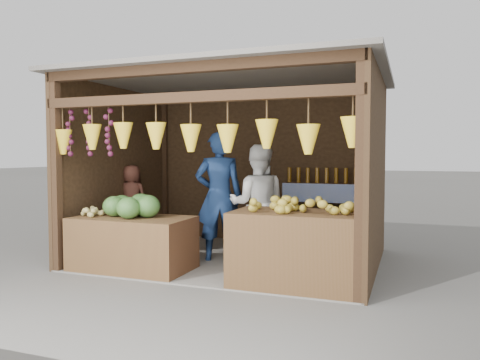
% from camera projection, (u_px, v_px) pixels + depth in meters
% --- Properties ---
extents(ground, '(80.00, 80.00, 0.00)m').
position_uv_depth(ground, '(234.00, 259.00, 6.86)').
color(ground, '#514F49').
rests_on(ground, ground).
extents(stall_structure, '(4.30, 3.30, 2.66)m').
position_uv_depth(stall_structure, '(231.00, 146.00, 6.74)').
color(stall_structure, slate).
rests_on(stall_structure, ground).
extents(back_shelf, '(1.25, 0.32, 1.32)m').
position_uv_depth(back_shelf, '(322.00, 195.00, 7.65)').
color(back_shelf, '#382314').
rests_on(back_shelf, ground).
extents(counter_left, '(1.55, 0.85, 0.71)m').
position_uv_depth(counter_left, '(133.00, 244.00, 6.21)').
color(counter_left, '#4A2B18').
rests_on(counter_left, ground).
extents(counter_right, '(1.45, 0.85, 0.88)m').
position_uv_depth(counter_right, '(295.00, 249.00, 5.43)').
color(counter_right, '#483018').
rests_on(counter_right, ground).
extents(stool, '(0.32, 0.32, 0.30)m').
position_uv_depth(stool, '(133.00, 239.00, 7.69)').
color(stool, black).
rests_on(stool, ground).
extents(man_standing, '(0.81, 0.69, 1.87)m').
position_uv_depth(man_standing, '(219.00, 197.00, 6.72)').
color(man_standing, navy).
rests_on(man_standing, ground).
extents(woman_standing, '(0.95, 0.81, 1.68)m').
position_uv_depth(woman_standing, '(258.00, 204.00, 6.57)').
color(woman_standing, silver).
rests_on(woman_standing, ground).
extents(vendor_seated, '(0.53, 0.34, 1.07)m').
position_uv_depth(vendor_seated, '(132.00, 198.00, 7.65)').
color(vendor_seated, brown).
rests_on(vendor_seated, stool).
extents(melon_pile, '(1.00, 0.50, 0.32)m').
position_uv_depth(melon_pile, '(129.00, 205.00, 6.21)').
color(melon_pile, '#174B14').
rests_on(melon_pile, counter_left).
extents(tanfruit_pile, '(0.34, 0.40, 0.13)m').
position_uv_depth(tanfruit_pile, '(92.00, 211.00, 6.29)').
color(tanfruit_pile, tan).
rests_on(tanfruit_pile, counter_left).
extents(mango_pile, '(1.40, 0.64, 0.22)m').
position_uv_depth(mango_pile, '(301.00, 203.00, 5.34)').
color(mango_pile, '#C26919').
rests_on(mango_pile, counter_right).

